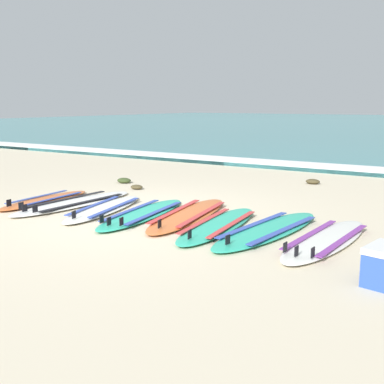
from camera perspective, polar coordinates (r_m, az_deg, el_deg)
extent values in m
plane|color=beige|center=(7.29, -7.44, -2.89)|extent=(80.00, 80.00, 0.00)
cube|color=white|center=(13.00, 11.41, 3.17)|extent=(80.00, 1.18, 0.11)
ellipsoid|color=orange|center=(8.64, -17.21, -0.92)|extent=(0.60, 2.00, 0.07)
cube|color=#334CB2|center=(8.76, -18.04, -0.54)|extent=(0.14, 1.38, 0.01)
cube|color=#334CB2|center=(8.51, -16.40, -0.77)|extent=(0.14, 1.38, 0.01)
cube|color=black|center=(8.12, -21.15, -1.23)|extent=(0.02, 0.09, 0.11)
ellipsoid|color=white|center=(8.25, -13.91, -1.28)|extent=(0.77, 2.54, 0.07)
cube|color=black|center=(8.41, -14.94, -0.82)|extent=(0.19, 1.76, 0.01)
cube|color=black|center=(8.08, -12.87, -1.19)|extent=(0.19, 1.76, 0.01)
cube|color=black|center=(7.64, -19.47, -1.82)|extent=(0.02, 0.09, 0.11)
cube|color=black|center=(7.82, -19.85, -1.58)|extent=(0.02, 0.09, 0.11)
cube|color=black|center=(7.54, -18.34, -1.92)|extent=(0.02, 0.09, 0.11)
ellipsoid|color=silver|center=(7.71, -10.49, -1.97)|extent=(0.99, 2.24, 0.07)
cube|color=#334CB2|center=(7.80, -11.74, -1.56)|extent=(0.40, 1.50, 0.01)
cube|color=#334CB2|center=(7.60, -9.22, -1.79)|extent=(0.40, 1.50, 0.01)
cube|color=black|center=(6.99, -14.01, -2.65)|extent=(0.03, 0.09, 0.11)
ellipsoid|color=#2DB793|center=(7.27, -5.90, -2.61)|extent=(0.88, 2.38, 0.07)
cube|color=#334CB2|center=(7.37, -7.32, -2.14)|extent=(0.30, 1.62, 0.01)
cube|color=#334CB2|center=(7.16, -4.46, -2.46)|extent=(0.30, 1.62, 0.01)
cube|color=black|center=(6.50, -9.95, -3.48)|extent=(0.02, 0.09, 0.11)
cube|color=black|center=(6.64, -10.80, -3.21)|extent=(0.02, 0.09, 0.11)
cube|color=black|center=(6.47, -8.48, -3.52)|extent=(0.02, 0.09, 0.11)
ellipsoid|color=orange|center=(7.17, -0.39, -2.74)|extent=(1.01, 2.56, 0.07)
cube|color=#D13838|center=(7.25, -2.02, -2.26)|extent=(0.36, 1.74, 0.01)
cube|color=#D13838|center=(7.08, 1.28, -2.58)|extent=(0.36, 1.74, 0.01)
cube|color=black|center=(6.29, -3.92, -3.82)|extent=(0.03, 0.09, 0.11)
ellipsoid|color=#2DB793|center=(6.59, 3.21, -3.95)|extent=(0.80, 2.34, 0.07)
cube|color=#D13838|center=(6.66, 1.58, -3.42)|extent=(0.24, 1.61, 0.01)
cube|color=#D13838|center=(6.51, 4.89, -3.80)|extent=(0.24, 1.61, 0.01)
cube|color=black|center=(5.78, -0.29, -5.09)|extent=(0.02, 0.09, 0.11)
ellipsoid|color=#2DB793|center=(6.40, 9.18, -4.51)|extent=(0.89, 2.55, 0.07)
cube|color=#334CB2|center=(6.50, 7.46, -3.87)|extent=(0.27, 1.74, 0.01)
cube|color=#334CB2|center=(6.29, 10.98, -4.46)|extent=(0.27, 1.74, 0.01)
cube|color=black|center=(5.58, 4.32, -5.72)|extent=(0.02, 0.09, 0.11)
ellipsoid|color=silver|center=(6.10, 15.85, -5.55)|extent=(0.74, 2.36, 0.07)
cube|color=purple|center=(6.16, 14.04, -4.91)|extent=(0.19, 1.63, 0.01)
cube|color=purple|center=(6.02, 17.75, -5.45)|extent=(0.19, 1.63, 0.01)
cube|color=black|center=(5.26, 12.44, -6.95)|extent=(0.02, 0.09, 0.11)
cube|color=black|center=(5.38, 11.13, -6.52)|extent=(0.02, 0.09, 0.11)
cube|color=black|center=(5.26, 14.32, -7.05)|extent=(0.02, 0.09, 0.11)
ellipsoid|color=#4C4228|center=(9.53, -6.67, 0.60)|extent=(0.26, 0.21, 0.09)
ellipsoid|color=#4C4228|center=(10.42, 14.31, 1.24)|extent=(0.30, 0.24, 0.10)
ellipsoid|color=#384723|center=(10.32, -8.16, 1.38)|extent=(0.32, 0.25, 0.11)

